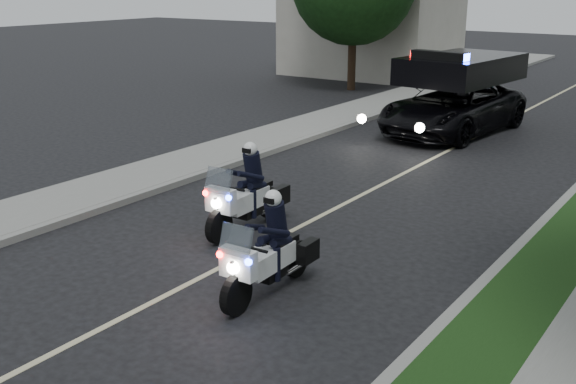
{
  "coord_description": "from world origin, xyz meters",
  "views": [
    {
      "loc": [
        7.29,
        -6.62,
        4.86
      ],
      "look_at": [
        0.26,
        3.53,
        1.0
      ],
      "focal_mm": 42.64,
      "sensor_mm": 36.0,
      "label": 1
    }
  ],
  "objects": [
    {
      "name": "lane_marking",
      "position": [
        0.0,
        10.0,
        0.0
      ],
      "size": [
        0.12,
        50.0,
        0.01
      ],
      "primitive_type": "cube",
      "color": "#BFB78C",
      "rests_on": "ground"
    },
    {
      "name": "bicycle",
      "position": [
        -2.88,
        23.59,
        0.0
      ],
      "size": [
        0.79,
        1.8,
        0.91
      ],
      "primitive_type": "imported",
      "rotation": [
        0.0,
        0.0,
        -0.11
      ],
      "color": "black",
      "rests_on": "ground"
    },
    {
      "name": "sidewalk_left",
      "position": [
        -5.2,
        10.0,
        0.08
      ],
      "size": [
        2.0,
        60.0,
        0.16
      ],
      "primitive_type": "cube",
      "color": "gray",
      "rests_on": "ground"
    },
    {
      "name": "police_suv",
      "position": [
        -0.88,
        14.63,
        0.0
      ],
      "size": [
        3.43,
        6.3,
        2.93
      ],
      "primitive_type": "imported",
      "rotation": [
        0.0,
        0.0,
        -0.11
      ],
      "color": "black",
      "rests_on": "ground"
    },
    {
      "name": "tree_left_near",
      "position": [
        -8.14,
        20.71,
        0.0
      ],
      "size": [
        6.81,
        6.81,
        9.21
      ],
      "primitive_type": null,
      "rotation": [
        0.0,
        0.0,
        -0.27
      ],
      "color": "#153812",
      "rests_on": "ground"
    },
    {
      "name": "cyclist",
      "position": [
        -2.88,
        23.59,
        0.0
      ],
      "size": [
        0.57,
        0.4,
        1.53
      ],
      "primitive_type": "imported",
      "rotation": [
        0.0,
        0.0,
        3.19
      ],
      "color": "black",
      "rests_on": "ground"
    },
    {
      "name": "police_moto_left",
      "position": [
        -0.8,
        3.6,
        0.0
      ],
      "size": [
        0.8,
        2.14,
        1.8
      ],
      "primitive_type": null,
      "rotation": [
        0.0,
        0.0,
        0.03
      ],
      "color": "white",
      "rests_on": "ground"
    },
    {
      "name": "tree_left_far",
      "position": [
        -9.5,
        24.36,
        0.0
      ],
      "size": [
        7.25,
        7.25,
        11.57
      ],
      "primitive_type": null,
      "rotation": [
        0.0,
        0.0,
        -0.05
      ],
      "color": "black",
      "rests_on": "ground"
    },
    {
      "name": "building_far",
      "position": [
        -10.0,
        26.0,
        3.5
      ],
      "size": [
        8.0,
        6.0,
        7.0
      ],
      "primitive_type": "cube",
      "color": "#A8A396",
      "rests_on": "ground"
    },
    {
      "name": "police_moto_right",
      "position": [
        1.31,
        1.47,
        0.0
      ],
      "size": [
        0.77,
        2.05,
        1.72
      ],
      "primitive_type": null,
      "rotation": [
        0.0,
        0.0,
        0.03
      ],
      "color": "white",
      "rests_on": "ground"
    },
    {
      "name": "curb_left",
      "position": [
        -4.1,
        10.0,
        0.07
      ],
      "size": [
        0.2,
        60.0,
        0.15
      ],
      "primitive_type": "cube",
      "color": "gray",
      "rests_on": "ground"
    },
    {
      "name": "ground",
      "position": [
        0.0,
        0.0,
        0.0
      ],
      "size": [
        120.0,
        120.0,
        0.0
      ],
      "primitive_type": "plane",
      "color": "black",
      "rests_on": "ground"
    },
    {
      "name": "curb_right",
      "position": [
        4.1,
        10.0,
        0.07
      ],
      "size": [
        0.2,
        60.0,
        0.15
      ],
      "primitive_type": "cube",
      "color": "gray",
      "rests_on": "ground"
    }
  ]
}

